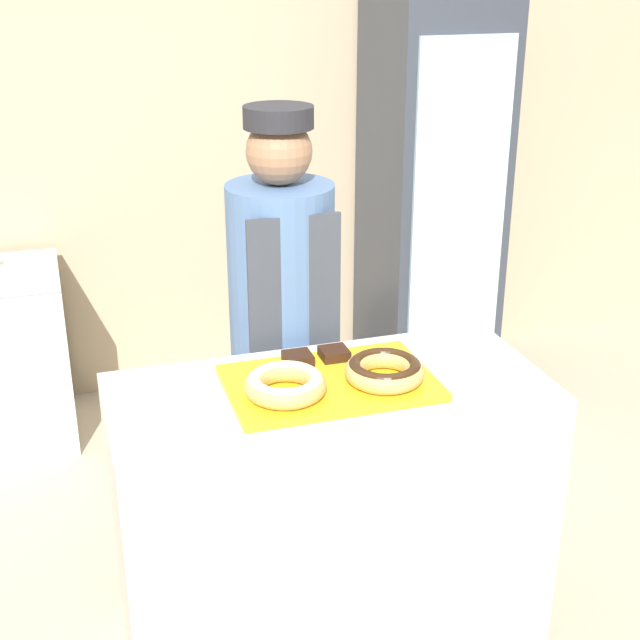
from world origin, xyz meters
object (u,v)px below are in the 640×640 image
object	(u,v)px
donut_light_glaze	(285,384)
donut_chocolate_glaze	(385,370)
serving_tray	(330,383)
baker_person	(283,333)
brownie_back_right	(334,353)
beverage_fridge	(430,201)
brownie_back_left	(298,358)

from	to	relation	value
donut_light_glaze	donut_chocolate_glaze	xyz separation A→B (m)	(0.31, 0.00, 0.00)
serving_tray	donut_chocolate_glaze	xyz separation A→B (m)	(0.16, -0.06, 0.05)
donut_light_glaze	baker_person	xyz separation A→B (m)	(0.15, 0.61, -0.11)
brownie_back_right	beverage_fridge	distance (m)	1.91
brownie_back_left	beverage_fridge	distance (m)	1.98
serving_tray	donut_light_glaze	world-z (taller)	donut_light_glaze
brownie_back_left	serving_tray	bearing A→B (deg)	-66.93
donut_light_glaze	brownie_back_right	distance (m)	0.29
donut_light_glaze	brownie_back_right	bearing A→B (deg)	42.50
donut_light_glaze	brownie_back_left	bearing A→B (deg)	64.26
serving_tray	beverage_fridge	size ratio (longest dim) A/B	0.31
donut_light_glaze	baker_person	distance (m)	0.64
donut_light_glaze	baker_person	size ratio (longest dim) A/B	0.14
brownie_back_left	brownie_back_right	xyz separation A→B (m)	(0.12, 0.00, 0.00)
serving_tray	donut_light_glaze	xyz separation A→B (m)	(-0.16, -0.06, 0.05)
brownie_back_right	baker_person	xyz separation A→B (m)	(-0.06, 0.41, -0.09)
serving_tray	brownie_back_left	size ratio (longest dim) A/B	7.19
brownie_back_right	serving_tray	bearing A→B (deg)	-113.07
donut_light_glaze	brownie_back_left	xyz separation A→B (m)	(0.10, 0.20, -0.02)
brownie_back_left	brownie_back_right	bearing A→B (deg)	0.00
donut_chocolate_glaze	baker_person	bearing A→B (deg)	104.45
baker_person	beverage_fridge	size ratio (longest dim) A/B	0.86
donut_chocolate_glaze	beverage_fridge	distance (m)	2.03
donut_light_glaze	brownie_back_right	world-z (taller)	donut_light_glaze
serving_tray	brownie_back_right	xyz separation A→B (m)	(0.06, 0.14, 0.03)
beverage_fridge	brownie_back_right	bearing A→B (deg)	-123.15
donut_light_glaze	donut_chocolate_glaze	size ratio (longest dim) A/B	1.00
baker_person	beverage_fridge	bearing A→B (deg)	47.08
donut_light_glaze	beverage_fridge	world-z (taller)	beverage_fridge
serving_tray	brownie_back_left	xyz separation A→B (m)	(-0.06, 0.14, 0.03)
beverage_fridge	brownie_back_left	bearing A→B (deg)	-126.08
donut_light_glaze	brownie_back_left	distance (m)	0.22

